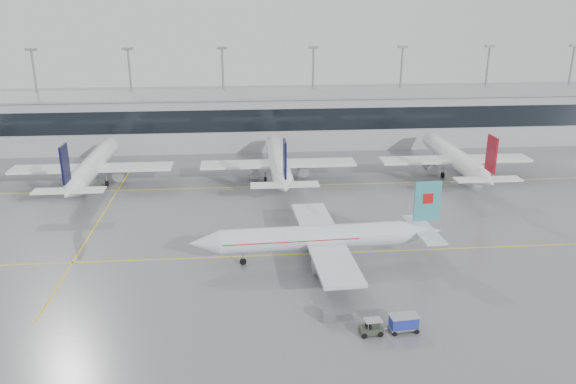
{
  "coord_description": "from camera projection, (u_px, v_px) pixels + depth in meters",
  "views": [
    {
      "loc": [
        -7.05,
        -70.04,
        33.43
      ],
      "look_at": [
        0.0,
        12.0,
        5.0
      ],
      "focal_mm": 35.0,
      "sensor_mm": 36.0,
      "label": 1
    }
  ],
  "objects": [
    {
      "name": "terminal",
      "position": [
        270.0,
        120.0,
        133.88
      ],
      "size": [
        180.0,
        15.0,
        12.0
      ],
      "primitive_type": "cube",
      "color": "#A0A0A3",
      "rests_on": "ground"
    },
    {
      "name": "baggage_cart",
      "position": [
        404.0,
        322.0,
        59.26
      ],
      "size": [
        3.2,
        1.97,
        1.89
      ],
      "rotation": [
        0.0,
        0.0,
        0.09
      ],
      "color": "gray",
      "rests_on": "ground"
    },
    {
      "name": "terminal_roof",
      "position": [
        270.0,
        94.0,
        131.85
      ],
      "size": [
        182.0,
        16.0,
        0.4
      ],
      "primitive_type": "cube",
      "color": "gray",
      "rests_on": "ground"
    },
    {
      "name": "parked_jet_b",
      "position": [
        92.0,
        166.0,
        105.13
      ],
      "size": [
        29.64,
        36.96,
        11.72
      ],
      "rotation": [
        0.0,
        0.0,
        1.57
      ],
      "color": "white",
      "rests_on": "ground"
    },
    {
      "name": "air_canada_jet",
      "position": [
        322.0,
        238.0,
        74.69
      ],
      "size": [
        34.33,
        26.86,
        10.54
      ],
      "rotation": [
        0.0,
        0.0,
        3.19
      ],
      "color": "silver",
      "rests_on": "ground"
    },
    {
      "name": "taxi_line_cross",
      "position": [
        99.0,
        221.0,
        89.14
      ],
      "size": [
        0.25,
        60.0,
        0.01
      ],
      "primitive_type": "cube",
      "color": "yellow",
      "rests_on": "ground"
    },
    {
      "name": "parked_jet_d",
      "position": [
        455.0,
        158.0,
        110.8
      ],
      "size": [
        29.64,
        36.96,
        11.72
      ],
      "rotation": [
        0.0,
        0.0,
        1.57
      ],
      "color": "white",
      "rests_on": "ground"
    },
    {
      "name": "light_masts",
      "position": [
        268.0,
        85.0,
        137.13
      ],
      "size": [
        156.4,
        1.0,
        22.6
      ],
      "color": "gray",
      "rests_on": "ground"
    },
    {
      "name": "gse_unit",
      "position": [
        328.0,
        315.0,
        61.36
      ],
      "size": [
        1.33,
        1.24,
        1.29
      ],
      "primitive_type": "cube",
      "rotation": [
        0.0,
        0.0,
        -0.03
      ],
      "color": "slate",
      "rests_on": "ground"
    },
    {
      "name": "taxi_line_main",
      "position": [
        295.0,
        254.0,
        77.45
      ],
      "size": [
        120.0,
        0.25,
        0.01
      ],
      "primitive_type": "cube",
      "color": "yellow",
      "rests_on": "ground"
    },
    {
      "name": "terminal_glass",
      "position": [
        272.0,
        120.0,
        126.28
      ],
      "size": [
        180.0,
        0.2,
        5.0
      ],
      "primitive_type": "cube",
      "color": "black",
      "rests_on": "ground"
    },
    {
      "name": "baggage_tug",
      "position": [
        371.0,
        329.0,
        58.83
      ],
      "size": [
        3.58,
        1.67,
        1.72
      ],
      "rotation": [
        0.0,
        0.0,
        0.09
      ],
      "color": "#2F352B",
      "rests_on": "ground"
    },
    {
      "name": "parked_jet_c",
      "position": [
        278.0,
        162.0,
        107.96
      ],
      "size": [
        29.64,
        36.96,
        11.72
      ],
      "rotation": [
        0.0,
        0.0,
        1.57
      ],
      "color": "white",
      "rests_on": "ground"
    },
    {
      "name": "ground",
      "position": [
        295.0,
        254.0,
        77.45
      ],
      "size": [
        320.0,
        320.0,
        0.0
      ],
      "primitive_type": "plane",
      "color": "slate",
      "rests_on": "ground"
    },
    {
      "name": "taxi_line_north",
      "position": [
        280.0,
        186.0,
        105.7
      ],
      "size": [
        120.0,
        0.25,
        0.01
      ],
      "primitive_type": "cube",
      "color": "yellow",
      "rests_on": "ground"
    }
  ]
}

